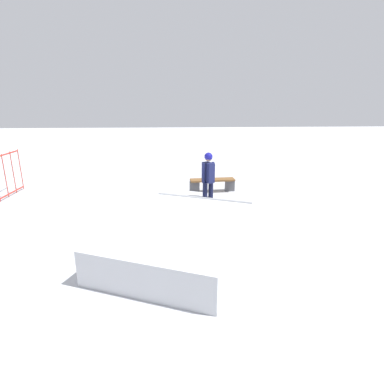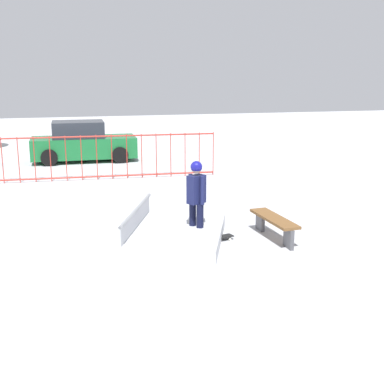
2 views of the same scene
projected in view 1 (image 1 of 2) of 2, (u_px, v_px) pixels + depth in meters
ground_plane at (158, 251)px, 6.95m from camera, size 60.00×60.00×0.00m
skate_ramp at (187, 231)px, 7.24m from camera, size 5.98×4.41×0.74m
skater at (208, 176)px, 9.44m from camera, size 0.44×0.39×1.73m
skateboard at (213, 201)px, 10.09m from camera, size 0.82×0.42×0.09m
park_bench at (212, 182)px, 11.22m from camera, size 0.53×1.66×0.48m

